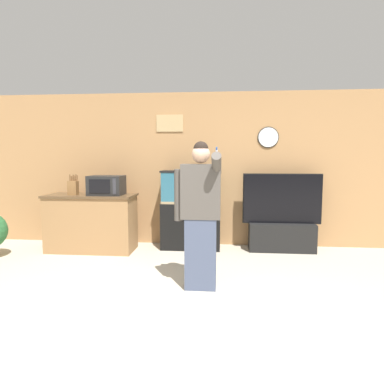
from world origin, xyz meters
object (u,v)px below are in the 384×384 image
tv_on_stand (282,228)px  microwave (107,185)px  knife_block (73,187)px  counter_island (92,223)px  person_standing (200,213)px  aquarium_on_stand (191,210)px

tv_on_stand → microwave: bearing=-173.8°
knife_block → tv_on_stand: size_ratio=0.26×
counter_island → tv_on_stand: size_ratio=1.12×
microwave → person_standing: person_standing is taller
counter_island → knife_block: (-0.27, -0.05, 0.57)m
knife_block → aquarium_on_stand: 1.92m
person_standing → counter_island: bearing=142.2°
knife_block → aquarium_on_stand: (1.86, 0.31, -0.39)m
counter_island → tv_on_stand: (3.07, 0.29, -0.09)m
microwave → tv_on_stand: bearing=6.2°
aquarium_on_stand → tv_on_stand: (1.48, 0.03, -0.28)m
aquarium_on_stand → person_standing: person_standing is taller
aquarium_on_stand → person_standing: 1.73m
counter_island → person_standing: size_ratio=0.83×
microwave → counter_island: bearing=176.2°
counter_island → person_standing: bearing=-37.8°
counter_island → knife_block: knife_block is taller
aquarium_on_stand → person_standing: (0.27, -1.70, 0.23)m
tv_on_stand → person_standing: person_standing is taller
aquarium_on_stand → tv_on_stand: 1.51m
aquarium_on_stand → person_standing: bearing=-81.0°
tv_on_stand → person_standing: (-1.21, -1.73, 0.52)m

